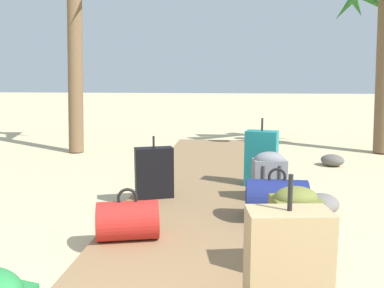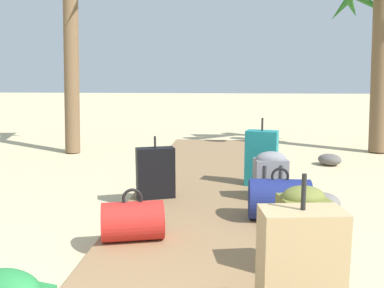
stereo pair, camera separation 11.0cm
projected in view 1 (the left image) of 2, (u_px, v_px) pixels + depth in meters
ground_plane at (203, 219)px, 4.06m from camera, size 60.00×60.00×0.00m
boardwalk at (208, 193)px, 4.80m from camera, size 1.65×7.62×0.08m
suitcase_tan at (287, 273)px, 2.07m from camera, size 0.43×0.27×0.83m
duffel_bag_red at (128, 220)px, 3.32m from camera, size 0.55×0.42×0.42m
duffel_bag_navy at (276, 200)px, 3.76m from camera, size 0.55×0.37×0.49m
backpack_grey at (269, 175)px, 4.36m from camera, size 0.37×0.27×0.52m
suitcase_teal at (261, 158)px, 4.93m from camera, size 0.41×0.29×0.81m
backpack_olive at (295, 228)px, 2.71m from camera, size 0.34×0.30×0.59m
suitcase_black at (154, 173)px, 4.45m from camera, size 0.44×0.29×0.67m
rock_right_far at (332, 160)px, 6.43m from camera, size 0.49×0.49×0.18m
rock_right_mid at (321, 204)px, 4.18m from camera, size 0.53×0.54×0.20m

